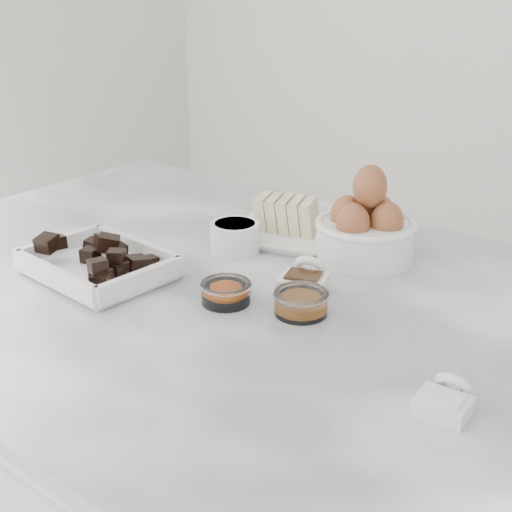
{
  "coord_description": "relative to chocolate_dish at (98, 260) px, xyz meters",
  "views": [
    {
      "loc": [
        0.59,
        -0.68,
        1.35
      ],
      "look_at": [
        0.02,
        0.03,
        0.98
      ],
      "focal_mm": 50.0,
      "sensor_mm": 36.0,
      "label": 1
    }
  ],
  "objects": [
    {
      "name": "zest_bowl",
      "position": [
        0.2,
        0.05,
        -0.01
      ],
      "size": [
        0.07,
        0.07,
        0.03
      ],
      "color": "white",
      "rests_on": "marble_slab"
    },
    {
      "name": "egg_bowl",
      "position": [
        0.27,
        0.29,
        0.02
      ],
      "size": [
        0.15,
        0.15,
        0.15
      ],
      "color": "white",
      "rests_on": "marble_slab"
    },
    {
      "name": "vanilla_spoon",
      "position": [
        0.26,
        0.14,
        -0.01
      ],
      "size": [
        0.07,
        0.09,
        0.05
      ],
      "color": "white",
      "rests_on": "marble_slab"
    },
    {
      "name": "chocolate_dish",
      "position": [
        0.0,
        0.0,
        0.0
      ],
      "size": [
        0.21,
        0.17,
        0.05
      ],
      "color": "white",
      "rests_on": "marble_slab"
    },
    {
      "name": "butter_plate",
      "position": [
        0.11,
        0.29,
        0.0
      ],
      "size": [
        0.2,
        0.2,
        0.07
      ],
      "color": "white",
      "rests_on": "marble_slab"
    },
    {
      "name": "salt_spoon",
      "position": [
        0.53,
        -0.01,
        -0.01
      ],
      "size": [
        0.05,
        0.07,
        0.04
      ],
      "color": "white",
      "rests_on": "marble_slab"
    },
    {
      "name": "sugar_ramekin",
      "position": [
        0.09,
        0.19,
        0.0
      ],
      "size": [
        0.08,
        0.08,
        0.05
      ],
      "color": "white",
      "rests_on": "marble_slab"
    },
    {
      "name": "honey_bowl",
      "position": [
        0.3,
        0.08,
        -0.01
      ],
      "size": [
        0.07,
        0.07,
        0.03
      ],
      "color": "white",
      "rests_on": "marble_slab"
    },
    {
      "name": "marble_slab",
      "position": [
        0.17,
        0.09,
        -0.04
      ],
      "size": [
        1.2,
        0.8,
        0.04
      ],
      "primitive_type": "cube",
      "color": "silver",
      "rests_on": "cabinet"
    }
  ]
}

